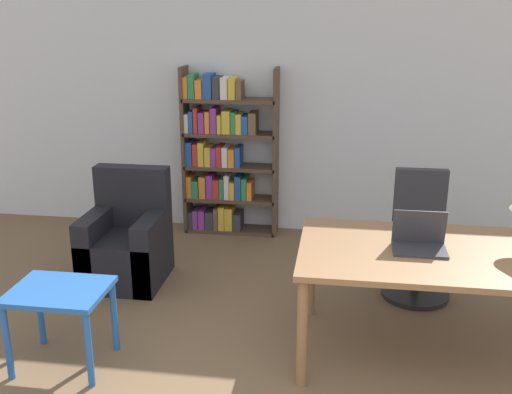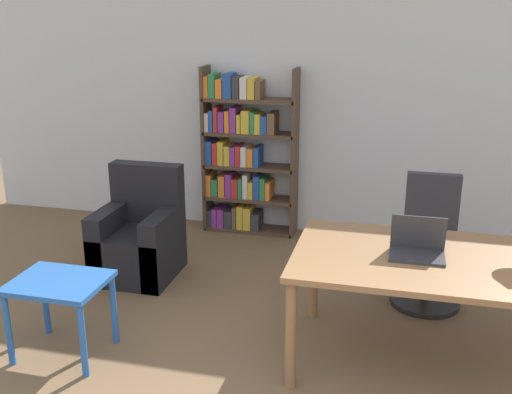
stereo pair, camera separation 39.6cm
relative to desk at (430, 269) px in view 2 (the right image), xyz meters
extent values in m
cube|color=silver|center=(-0.90, 2.37, 0.65)|extent=(8.00, 0.06, 2.70)
cube|color=olive|center=(0.00, 0.00, 0.06)|extent=(1.74, 1.06, 0.04)
cylinder|color=olive|center=(-0.81, -0.47, -0.33)|extent=(0.07, 0.07, 0.74)
cylinder|color=olive|center=(-0.81, 0.47, -0.33)|extent=(0.07, 0.07, 0.74)
cube|color=#2D2D33|center=(-0.09, -0.03, 0.09)|extent=(0.35, 0.24, 0.02)
cube|color=#2D2D33|center=(-0.09, 0.07, 0.22)|extent=(0.35, 0.05, 0.24)
cube|color=#19233D|center=(-0.09, 0.08, 0.22)|extent=(0.31, 0.04, 0.21)
cylinder|color=black|center=(0.04, 0.90, -0.68)|extent=(0.56, 0.56, 0.04)
cylinder|color=#262626|center=(0.04, 0.90, -0.49)|extent=(0.06, 0.06, 0.34)
cube|color=#2D2D33|center=(0.04, 0.90, -0.27)|extent=(0.44, 0.44, 0.10)
cube|color=#2D2D33|center=(0.04, 1.08, 0.07)|extent=(0.42, 0.08, 0.57)
cube|color=#2356A3|center=(-2.40, -0.47, -0.16)|extent=(0.62, 0.50, 0.04)
cylinder|color=#2356A3|center=(-2.68, -0.68, -0.44)|extent=(0.04, 0.04, 0.52)
cylinder|color=#2356A3|center=(-2.13, -0.68, -0.44)|extent=(0.04, 0.04, 0.52)
cylinder|color=#2356A3|center=(-2.68, -0.25, -0.44)|extent=(0.04, 0.04, 0.52)
cylinder|color=#2356A3|center=(-2.13, -0.25, -0.44)|extent=(0.04, 0.04, 0.52)
cube|color=black|center=(-2.44, 0.83, -0.48)|extent=(0.66, 0.69, 0.43)
cube|color=black|center=(-2.44, 1.09, 0.01)|extent=(0.66, 0.16, 0.54)
cube|color=black|center=(-2.69, 0.83, -0.39)|extent=(0.16, 0.69, 0.62)
cube|color=black|center=(-2.19, 0.83, -0.39)|extent=(0.16, 0.69, 0.62)
cube|color=#4C3828|center=(-2.23, 2.18, 0.17)|extent=(0.04, 0.28, 1.74)
cube|color=#4C3828|center=(-1.29, 2.18, 0.17)|extent=(0.04, 0.28, 1.74)
cube|color=#4C3828|center=(-1.76, 2.18, -0.68)|extent=(0.95, 0.28, 0.04)
cube|color=#333338|center=(-2.19, 2.18, -0.57)|extent=(0.05, 0.24, 0.19)
cube|color=#7F338C|center=(-2.13, 2.18, -0.56)|extent=(0.05, 0.24, 0.20)
cube|color=#7F338C|center=(-2.07, 2.18, -0.56)|extent=(0.07, 0.24, 0.20)
cube|color=#333338|center=(-1.98, 2.18, -0.56)|extent=(0.09, 0.24, 0.19)
cube|color=brown|center=(-1.91, 2.18, -0.54)|extent=(0.04, 0.24, 0.24)
cube|color=gold|center=(-1.85, 2.18, -0.53)|extent=(0.06, 0.24, 0.25)
cube|color=gold|center=(-1.77, 2.18, -0.54)|extent=(0.08, 0.24, 0.24)
cube|color=#333338|center=(-1.69, 2.18, -0.57)|extent=(0.08, 0.24, 0.18)
cube|color=#4C3828|center=(-1.76, 2.18, -0.33)|extent=(0.95, 0.28, 0.04)
cube|color=orange|center=(-2.19, 2.18, -0.20)|extent=(0.05, 0.24, 0.23)
cube|color=#2D7F47|center=(-2.13, 2.18, -0.22)|extent=(0.07, 0.24, 0.18)
cube|color=orange|center=(-2.05, 2.18, -0.20)|extent=(0.07, 0.24, 0.23)
cube|color=#7F338C|center=(-1.97, 2.18, -0.19)|extent=(0.06, 0.24, 0.25)
cube|color=#B72D28|center=(-1.90, 2.18, -0.21)|extent=(0.07, 0.24, 0.20)
cube|color=#2D7F47|center=(-1.84, 2.18, -0.21)|extent=(0.04, 0.24, 0.21)
cube|color=silver|center=(-1.79, 2.18, -0.18)|extent=(0.05, 0.24, 0.26)
cube|color=gold|center=(-1.73, 2.18, -0.22)|extent=(0.05, 0.24, 0.18)
cube|color=#234C99|center=(-1.67, 2.18, -0.19)|extent=(0.06, 0.24, 0.25)
cube|color=#2D7F47|center=(-1.61, 2.18, -0.20)|extent=(0.05, 0.24, 0.23)
cube|color=orange|center=(-1.55, 2.18, -0.22)|extent=(0.05, 0.24, 0.19)
cube|color=#4C3828|center=(-1.76, 2.18, 0.02)|extent=(0.95, 0.28, 0.04)
cube|color=#234C99|center=(-2.18, 2.18, 0.16)|extent=(0.07, 0.24, 0.25)
cube|color=#B72D28|center=(-2.11, 2.18, 0.15)|extent=(0.05, 0.24, 0.23)
cube|color=gold|center=(-2.05, 2.18, 0.16)|extent=(0.06, 0.24, 0.25)
cube|color=gold|center=(-1.98, 2.18, 0.14)|extent=(0.06, 0.24, 0.20)
cube|color=#7F338C|center=(-1.92, 2.18, 0.13)|extent=(0.05, 0.24, 0.20)
cube|color=#B72D28|center=(-1.87, 2.18, 0.14)|extent=(0.05, 0.24, 0.21)
cube|color=silver|center=(-1.80, 2.18, 0.14)|extent=(0.06, 0.24, 0.20)
cube|color=orange|center=(-1.74, 2.18, 0.13)|extent=(0.07, 0.24, 0.19)
cube|color=#234C99|center=(-1.67, 2.18, 0.14)|extent=(0.05, 0.24, 0.20)
cube|color=#4C3828|center=(-1.76, 2.18, 0.37)|extent=(0.95, 0.28, 0.04)
cube|color=silver|center=(-2.20, 2.18, 0.48)|extent=(0.04, 0.24, 0.19)
cube|color=#234C99|center=(-2.15, 2.18, 0.49)|extent=(0.04, 0.24, 0.22)
cube|color=#B72D28|center=(-2.10, 2.18, 0.51)|extent=(0.04, 0.24, 0.25)
cube|color=#7F338C|center=(-2.04, 2.18, 0.49)|extent=(0.06, 0.24, 0.21)
cube|color=orange|center=(-1.98, 2.18, 0.49)|extent=(0.05, 0.24, 0.22)
cube|color=#7F338C|center=(-1.92, 2.18, 0.51)|extent=(0.06, 0.24, 0.26)
cube|color=gold|center=(-1.86, 2.18, 0.48)|extent=(0.04, 0.24, 0.19)
cube|color=gold|center=(-1.79, 2.18, 0.50)|extent=(0.08, 0.24, 0.23)
cube|color=#2D7F47|center=(-1.71, 2.18, 0.49)|extent=(0.05, 0.24, 0.22)
cube|color=gold|center=(-1.66, 2.18, 0.48)|extent=(0.06, 0.24, 0.20)
cube|color=#234C99|center=(-1.59, 2.18, 0.48)|extent=(0.06, 0.24, 0.18)
cube|color=brown|center=(-1.52, 2.18, 0.49)|extent=(0.08, 0.24, 0.22)
cube|color=#4C3828|center=(-1.76, 2.18, 0.71)|extent=(0.95, 0.28, 0.04)
cube|color=orange|center=(-2.19, 2.18, 0.84)|extent=(0.05, 0.24, 0.21)
cube|color=#2D7F47|center=(-2.13, 2.18, 0.85)|extent=(0.06, 0.24, 0.24)
cube|color=orange|center=(-2.06, 2.18, 0.82)|extent=(0.07, 0.24, 0.18)
cube|color=#234C99|center=(-1.97, 2.18, 0.85)|extent=(0.09, 0.24, 0.25)
cube|color=#333338|center=(-1.88, 2.18, 0.84)|extent=(0.07, 0.24, 0.22)
cube|color=silver|center=(-1.80, 2.18, 0.84)|extent=(0.07, 0.24, 0.21)
cube|color=gold|center=(-1.72, 2.18, 0.84)|extent=(0.07, 0.24, 0.21)
cube|color=brown|center=(-1.65, 2.18, 0.82)|extent=(0.05, 0.24, 0.18)
camera|label=1|loc=(-0.62, -3.77, 1.61)|focal=42.00mm
camera|label=2|loc=(-0.23, -3.69, 1.61)|focal=42.00mm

